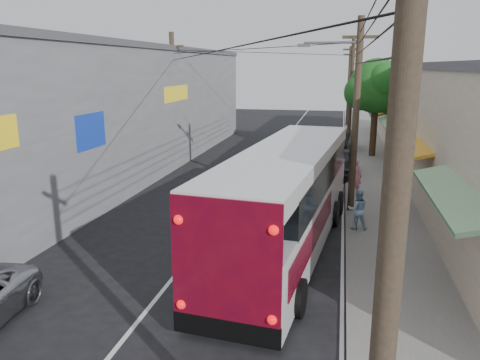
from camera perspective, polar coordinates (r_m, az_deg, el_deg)
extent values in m
cube|color=slate|center=(27.42, 15.82, 0.50)|extent=(3.00, 80.00, 0.12)
cube|color=beige|center=(29.54, 24.77, 6.48)|extent=(6.00, 40.00, 6.00)
cube|color=#4C4C51|center=(29.38, 25.38, 12.47)|extent=(6.20, 40.00, 0.30)
cube|color=#1C8023|center=(13.43, 25.02, -1.37)|extent=(1.39, 6.00, 0.46)
cube|color=orange|center=(21.15, 20.47, 4.18)|extent=(1.39, 6.00, 0.46)
cube|color=#1C8023|center=(29.02, 18.34, 6.74)|extent=(1.39, 6.00, 0.46)
cube|color=orange|center=(36.95, 17.12, 8.19)|extent=(1.39, 6.00, 0.46)
cube|color=#1C8023|center=(44.90, 16.33, 9.14)|extent=(1.39, 6.00, 0.46)
cube|color=gray|center=(28.08, -15.88, 7.93)|extent=(7.00, 36.00, 7.00)
cube|color=#4C4C51|center=(27.98, -16.38, 15.27)|extent=(7.20, 36.00, 0.30)
cube|color=#1433A5|center=(19.45, -17.85, 5.71)|extent=(0.12, 2.20, 1.40)
cube|color=yellow|center=(28.43, -7.84, 10.41)|extent=(0.12, 4.00, 0.90)
cylinder|color=#473828|center=(5.16, 17.72, -11.03)|extent=(0.28, 0.28, 8.00)
cylinder|color=#473828|center=(19.80, 13.91, 7.26)|extent=(0.28, 0.28, 8.00)
cube|color=#473828|center=(19.72, 14.46, 16.53)|extent=(1.40, 0.12, 0.12)
cylinder|color=#473828|center=(34.75, 13.34, 9.94)|extent=(0.28, 0.28, 8.00)
cube|color=#473828|center=(34.70, 13.64, 15.21)|extent=(1.40, 0.12, 0.12)
cylinder|color=#473828|center=(49.73, 13.12, 11.00)|extent=(0.28, 0.28, 8.00)
cube|color=#473828|center=(49.69, 13.32, 14.68)|extent=(1.40, 0.12, 0.12)
cylinder|color=#473828|center=(28.51, -8.09, 9.40)|extent=(0.28, 0.28, 8.00)
cube|color=#473828|center=(28.46, -8.32, 15.84)|extent=(1.40, 0.12, 0.12)
cylinder|color=#59595E|center=(19.71, 11.10, 16.12)|extent=(2.20, 0.10, 0.10)
cube|color=#59595E|center=(19.76, 7.77, 15.95)|extent=(0.50, 0.18, 0.12)
cylinder|color=#3F2B19|center=(33.01, 15.99, 6.10)|extent=(0.44, 0.44, 4.00)
sphere|color=#164713|center=(32.78, 16.31, 10.95)|extent=(3.60, 3.60, 3.60)
sphere|color=#164713|center=(33.48, 17.91, 9.86)|extent=(2.60, 2.60, 2.60)
sphere|color=#164713|center=(32.35, 14.70, 10.31)|extent=(2.40, 2.40, 2.40)
sphere|color=#164713|center=(31.80, 17.21, 11.54)|extent=(2.20, 2.20, 2.20)
sphere|color=#164713|center=(33.65, 15.72, 11.39)|extent=(2.00, 2.00, 2.00)
cube|color=silver|center=(15.82, 5.70, -4.55)|extent=(3.72, 12.20, 1.90)
cube|color=black|center=(15.92, 6.21, 0.78)|extent=(3.54, 10.21, 1.00)
cube|color=silver|center=(15.30, 5.88, 2.94)|extent=(3.72, 12.20, 0.50)
cube|color=maroon|center=(10.10, -1.79, -10.23)|extent=(2.48, 0.34, 2.90)
cube|color=black|center=(10.82, -1.72, -17.75)|extent=(2.50, 0.36, 0.50)
sphere|color=red|center=(10.93, -7.16, -14.80)|extent=(0.22, 0.22, 0.22)
sphere|color=red|center=(10.30, 3.95, -16.62)|extent=(0.22, 0.22, 0.22)
sphere|color=red|center=(10.13, -7.50, -4.80)|extent=(0.22, 0.22, 0.22)
sphere|color=red|center=(9.45, 4.15, -6.10)|extent=(0.22, 0.22, 0.22)
cylinder|color=black|center=(12.69, -4.31, -12.50)|extent=(0.40, 1.03, 1.00)
cylinder|color=black|center=(12.05, 7.11, -14.09)|extent=(0.40, 1.03, 1.00)
cylinder|color=black|center=(19.08, 3.95, -3.35)|extent=(0.40, 1.03, 1.00)
cylinder|color=black|center=(18.66, 11.43, -4.00)|extent=(0.40, 1.03, 1.00)
cylinder|color=black|center=(20.48, 4.99, -2.17)|extent=(0.40, 1.03, 1.00)
cylinder|color=black|center=(20.09, 11.96, -2.74)|extent=(0.40, 1.03, 1.00)
imported|color=#9C9BA3|center=(23.60, 9.89, 0.57)|extent=(2.25, 5.52, 1.60)
imported|color=#292A2F|center=(27.21, 11.92, 2.12)|extent=(1.92, 4.45, 1.49)
imported|color=black|center=(35.41, 12.07, 4.74)|extent=(2.03, 4.58, 1.46)
imported|color=pink|center=(22.87, 13.83, 0.41)|extent=(0.71, 0.56, 1.72)
imported|color=#96B8DA|center=(18.01, 14.15, -3.50)|extent=(0.83, 0.69, 1.54)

